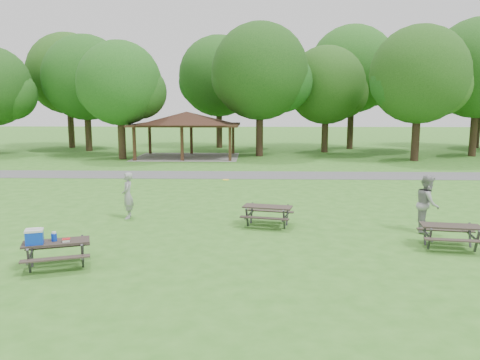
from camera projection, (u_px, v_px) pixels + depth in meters
The scene contains 18 objects.
ground at pixel (205, 239), 15.02m from camera, with size 160.00×160.00×0.00m, color #347421.
asphalt_path at pixel (229, 175), 28.83m from camera, with size 120.00×3.20×0.02m, color #4F4F52.
pavilion at pixel (187, 120), 38.34m from camera, with size 8.60×7.01×3.76m.
tree_row_c at pixel (87, 80), 43.05m from camera, with size 8.19×7.80×10.67m.
tree_row_d at pixel (121, 86), 36.61m from camera, with size 6.93×6.60×9.27m.
tree_row_e at pixel (261, 74), 38.58m from camera, with size 8.40×8.00×11.02m.
tree_row_f at pixel (327, 88), 42.00m from camera, with size 7.35×7.00×9.55m.
tree_row_g at pixel (420, 78), 35.33m from camera, with size 7.77×7.40×10.25m.
tree_row_h at pixel (480, 71), 38.49m from camera, with size 8.61×8.20×11.37m.
tree_deep_a at pixel (69, 76), 46.50m from camera, with size 8.40×8.00×11.38m.
tree_deep_b at pixel (220, 79), 46.58m from camera, with size 8.40×8.00×11.13m.
tree_deep_c at pixel (353, 72), 45.11m from camera, with size 8.82×8.40×11.90m.
picnic_table_near at pixel (49, 243), 12.28m from camera, with size 2.04×1.83×1.17m.
picnic_table_middle at pixel (267, 211), 16.63m from camera, with size 1.98×1.72×0.74m.
picnic_table_far at pixel (451, 231), 14.01m from camera, with size 1.88×1.60×0.74m.
frisbee_in_flight at pixel (226, 180), 16.93m from camera, with size 0.30×0.30×0.02m.
frisbee_thrower at pixel (128, 195), 17.71m from camera, with size 0.64×0.42×1.76m, color gray.
frisbee_catcher at pixel (427, 204), 15.79m from camera, with size 0.95×0.74×1.95m, color gray.
Camera 1 is at (1.57, -14.48, 4.26)m, focal length 35.00 mm.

